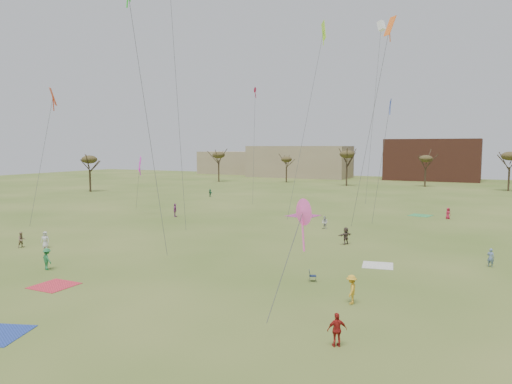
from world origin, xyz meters
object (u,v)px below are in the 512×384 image
at_px(flyer_near_center, 47,259).
at_px(camp_chair_center, 312,278).
at_px(flyer_near_left, 45,240).
at_px(spectator_fore_a, 337,330).

bearing_deg(flyer_near_center, camp_chair_center, -146.65).
xyz_separation_m(flyer_near_left, flyer_near_center, (7.04, -5.70, 0.07)).
height_order(flyer_near_left, flyer_near_center, flyer_near_center).
relative_size(spectator_fore_a, camp_chair_center, 1.96).
bearing_deg(flyer_near_left, camp_chair_center, -28.15).
bearing_deg(flyer_near_left, spectator_fore_a, -46.04).
distance_m(flyer_near_left, flyer_near_center, 9.06).
bearing_deg(flyer_near_center, flyer_near_left, -22.77).
height_order(flyer_near_left, spectator_fore_a, spectator_fore_a).
bearing_deg(camp_chair_center, flyer_near_center, 84.90).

